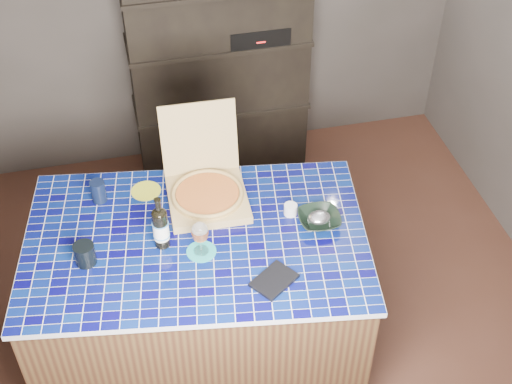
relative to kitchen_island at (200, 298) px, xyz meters
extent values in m
plane|color=#502F22|center=(0.43, 0.16, -0.47)|extent=(3.50, 3.50, 0.00)
cube|color=black|center=(0.43, 1.69, 0.43)|extent=(1.20, 0.40, 1.80)
cube|color=black|center=(0.68, 1.64, 0.66)|extent=(0.40, 0.32, 0.12)
cube|color=#4D371E|center=(0.00, 0.00, -0.02)|extent=(1.80, 1.28, 0.90)
cube|color=#060444|center=(0.00, 0.00, 0.45)|extent=(1.84, 1.32, 0.03)
cube|color=tan|center=(0.11, 0.24, 0.49)|extent=(0.42, 0.42, 0.05)
cube|color=tan|center=(0.11, 0.48, 0.71)|extent=(0.41, 0.11, 0.40)
cylinder|color=#A88446|center=(0.11, 0.24, 0.52)|extent=(0.37, 0.37, 0.01)
cylinder|color=maroon|center=(0.11, 0.24, 0.53)|extent=(0.33, 0.33, 0.01)
torus|color=#A88446|center=(0.11, 0.24, 0.53)|extent=(0.38, 0.38, 0.02)
cylinder|color=black|center=(-0.16, -0.01, 0.57)|extent=(0.07, 0.07, 0.21)
ellipsoid|color=black|center=(-0.16, -0.01, 0.68)|extent=(0.07, 0.07, 0.04)
cylinder|color=black|center=(-0.16, -0.01, 0.73)|extent=(0.03, 0.03, 0.08)
cylinder|color=white|center=(-0.16, -0.01, 0.56)|extent=(0.08, 0.08, 0.09)
cylinder|color=#3D86D0|center=(-0.16, -0.01, 0.53)|extent=(0.08, 0.08, 0.01)
cylinder|color=#3D86D0|center=(-0.16, -0.01, 0.61)|extent=(0.08, 0.08, 0.01)
cylinder|color=teal|center=(0.01, -0.10, 0.47)|extent=(0.15, 0.15, 0.01)
cylinder|color=white|center=(0.01, -0.10, 0.47)|extent=(0.07, 0.07, 0.01)
cylinder|color=white|center=(0.01, -0.10, 0.52)|extent=(0.01, 0.01, 0.08)
ellipsoid|color=white|center=(0.01, -0.10, 0.60)|extent=(0.08, 0.08, 0.11)
cylinder|color=#BF5B1E|center=(0.01, -0.10, 0.59)|extent=(0.07, 0.07, 0.05)
cylinder|color=white|center=(0.01, -0.10, 0.62)|extent=(0.07, 0.07, 0.02)
cylinder|color=black|center=(-0.54, -0.04, 0.52)|extent=(0.10, 0.10, 0.11)
cube|color=black|center=(0.31, -0.36, 0.47)|extent=(0.25, 0.24, 0.02)
imported|color=black|center=(0.63, -0.04, 0.49)|extent=(0.22, 0.22, 0.05)
ellipsoid|color=silver|center=(0.63, -0.04, 0.51)|extent=(0.12, 0.10, 0.05)
cylinder|color=silver|center=(0.50, 0.06, 0.50)|extent=(0.07, 0.07, 0.06)
cylinder|color=black|center=(-0.44, 0.39, 0.53)|extent=(0.08, 0.08, 0.12)
cylinder|color=gold|center=(-0.20, 0.40, 0.47)|extent=(0.16, 0.16, 0.01)
camera|label=1|loc=(-0.27, -2.49, 3.00)|focal=50.00mm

